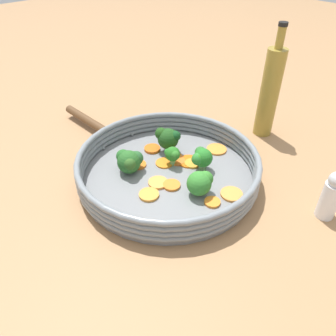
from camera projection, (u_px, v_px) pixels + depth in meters
ground_plane at (168, 178)px, 0.68m from camera, size 4.00×4.00×0.00m
skillet at (168, 176)px, 0.67m from camera, size 0.35×0.35×0.01m
skillet_rim_wall at (168, 164)px, 0.66m from camera, size 0.37×0.37×0.05m
skillet_handle at (90, 122)px, 0.82m from camera, size 0.03×0.20×0.02m
skillet_rivet_left at (132, 134)px, 0.79m from camera, size 0.01×0.01×0.01m
skillet_rivet_right at (103, 148)px, 0.74m from camera, size 0.01×0.01×0.01m
carrot_slice_0 at (172, 185)px, 0.64m from camera, size 0.05×0.05×0.01m
carrot_slice_1 at (217, 149)px, 0.74m from camera, size 0.05×0.05×0.00m
carrot_slice_2 at (164, 163)px, 0.70m from camera, size 0.05×0.05×0.00m
carrot_slice_3 at (152, 149)px, 0.74m from camera, size 0.05×0.05×0.01m
carrot_slice_4 at (188, 161)px, 0.70m from camera, size 0.05×0.05×0.00m
carrot_slice_5 at (232, 194)px, 0.62m from camera, size 0.05×0.05×0.00m
carrot_slice_6 at (158, 183)px, 0.64m from camera, size 0.04×0.04×0.00m
carrot_slice_7 at (176, 157)px, 0.72m from camera, size 0.03×0.03×0.00m
carrot_slice_8 at (177, 161)px, 0.70m from camera, size 0.04×0.04×0.00m
carrot_slice_9 at (211, 203)px, 0.60m from camera, size 0.04×0.04×0.00m
carrot_slice_10 at (139, 165)px, 0.69m from camera, size 0.04×0.04×0.00m
carrot_slice_11 at (192, 163)px, 0.70m from camera, size 0.05×0.05×0.00m
carrot_slice_12 at (149, 195)px, 0.62m from camera, size 0.04×0.04×0.01m
broccoli_floret_0 at (168, 138)px, 0.71m from camera, size 0.05×0.05×0.06m
broccoli_floret_1 at (200, 183)px, 0.61m from camera, size 0.05×0.05×0.05m
broccoli_floret_2 at (173, 154)px, 0.68m from camera, size 0.03×0.04×0.04m
broccoli_floret_3 at (202, 158)px, 0.66m from camera, size 0.05×0.04×0.05m
broccoli_floret_4 at (129, 161)px, 0.66m from camera, size 0.06×0.06×0.05m
mushroom_piece_0 at (204, 156)px, 0.71m from camera, size 0.02×0.03×0.01m
salt_shaker at (331, 196)px, 0.56m from camera, size 0.03×0.03×0.10m
oil_bottle at (270, 92)px, 0.76m from camera, size 0.04×0.04×0.26m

